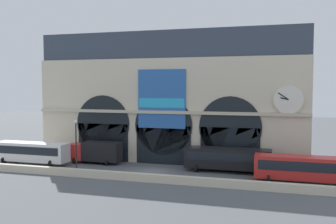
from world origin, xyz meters
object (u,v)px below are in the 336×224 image
Objects in this scene: bus_west at (32,152)px; box_truck_midwest at (96,152)px; bus_east at (304,168)px; bus_mideast at (227,158)px; street_lamp_quayside at (76,140)px.

bus_west is 9.09m from box_truck_midwest.
bus_mideast is at bearing 160.09° from bus_east.
bus_west is 1.59× the size of street_lamp_quayside.
bus_mideast is 19.36m from street_lamp_quayside.
box_truck_midwest reaches higher than bus_west.
bus_mideast is 9.67m from bus_east.
box_truck_midwest is 0.68× the size of bus_mideast.
bus_west is 1.00× the size of bus_mideast.
bus_west is 36.47m from bus_east.
bus_west is at bearing -174.13° from bus_mideast.
bus_west is at bearing 179.25° from bus_east.
street_lamp_quayside is (9.45, -3.99, 2.63)m from bus_west.
box_truck_midwest reaches higher than bus_mideast.
bus_west is 1.47× the size of box_truck_midwest.
bus_mideast is (27.37, 2.81, 0.00)m from bus_west.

